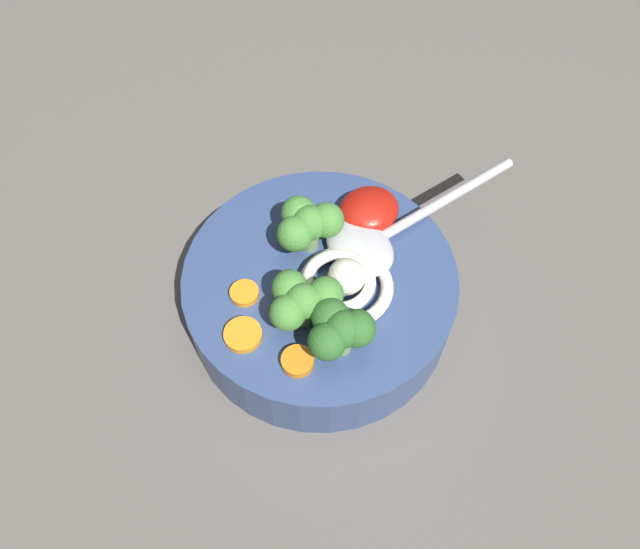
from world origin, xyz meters
The scene contains 11 objects.
table_slab centered at (0.00, 0.00, 1.26)cm, with size 135.73×135.73×2.53cm, color #5B5651.
soup_bowl centered at (-1.64, -0.82, 5.18)cm, with size 20.31×20.31×5.13cm.
noodle_pile centered at (-2.21, 1.23, 8.60)cm, with size 7.52×7.37×3.02cm.
soup_spoon centered at (-6.58, -0.59, 8.46)cm, with size 17.34×6.20×1.60cm.
chili_sauce_dollop centered at (-7.75, -2.67, 8.74)cm, with size 4.79×4.31×2.16cm, color #B2190F.
broccoli_floret_left centered at (1.60, 1.28, 10.06)cm, with size 4.84×4.16×3.83cm.
broccoli_floret_beside_chili centered at (-2.61, -3.58, 10.19)cm, with size 5.12×4.40×4.05cm.
broccoli_floret_front centered at (0.82, 4.55, 10.12)cm, with size 4.97×4.27×3.93cm.
carrot_slice_rear centered at (5.61, 0.31, 7.92)cm, with size 2.63×2.63×0.53cm, color orange.
carrot_slice_near_spoon centered at (3.84, 3.88, 7.98)cm, with size 2.20×2.20×0.65cm, color orange.
carrot_slice_center centered at (3.69, -2.71, 7.92)cm, with size 2.09×2.09×0.52cm, color orange.
Camera 1 is at (12.98, 18.24, 44.58)cm, focal length 33.86 mm.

